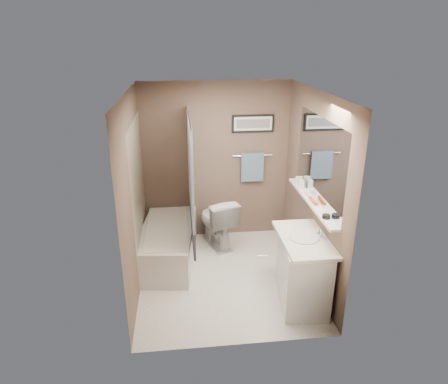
{
  "coord_description": "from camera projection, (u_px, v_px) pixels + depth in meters",
  "views": [
    {
      "loc": [
        -0.52,
        -4.48,
        2.99
      ],
      "look_at": [
        0.0,
        0.15,
        1.15
      ],
      "focal_mm": 32.0,
      "sensor_mm": 36.0,
      "label": 1
    }
  ],
  "objects": [
    {
      "name": "door_handle",
      "position": [
        262.0,
        256.0,
        3.84
      ],
      "size": [
        0.1,
        0.02,
        0.02
      ],
      "primitive_type": "cylinder",
      "rotation": [
        0.0,
        1.57,
        0.0
      ],
      "color": "silver",
      "rests_on": "door"
    },
    {
      "name": "vanity",
      "position": [
        303.0,
        271.0,
        4.69
      ],
      "size": [
        0.6,
        0.95,
        0.8
      ],
      "primitive_type": "cube",
      "rotation": [
        0.0,
        0.0,
        -0.12
      ],
      "color": "silver",
      "rests_on": "ground"
    },
    {
      "name": "mirror",
      "position": [
        319.0,
        160.0,
        4.67
      ],
      "size": [
        0.02,
        1.6,
        1.0
      ],
      "primitive_type": "cube",
      "color": "silver",
      "rests_on": "wall_right"
    },
    {
      "name": "faucet_knob",
      "position": [
        318.0,
        231.0,
        4.63
      ],
      "size": [
        0.05,
        0.05,
        0.05
      ],
      "primitive_type": "sphere",
      "color": "white",
      "rests_on": "countertop"
    },
    {
      "name": "glass_jar",
      "position": [
        298.0,
        180.0,
        5.36
      ],
      "size": [
        0.08,
        0.08,
        0.1
      ],
      "primitive_type": "cylinder",
      "color": "silver",
      "rests_on": "shelf"
    },
    {
      "name": "curtain_rod",
      "position": [
        189.0,
        116.0,
        4.96
      ],
      "size": [
        0.02,
        1.55,
        0.02
      ],
      "primitive_type": "cylinder",
      "rotation": [
        1.57,
        0.0,
        0.0
      ],
      "color": "silver",
      "rests_on": "wall_left"
    },
    {
      "name": "wall_right",
      "position": [
        312.0,
        189.0,
        4.96
      ],
      "size": [
        0.04,
        2.5,
        2.4
      ],
      "primitive_type": "cube",
      "color": "brown",
      "rests_on": "ground"
    },
    {
      "name": "sink_basin",
      "position": [
        304.0,
        237.0,
        4.52
      ],
      "size": [
        0.34,
        0.34,
        0.01
      ],
      "primitive_type": "cylinder",
      "color": "silver",
      "rests_on": "countertop"
    },
    {
      "name": "tile_surround",
      "position": [
        139.0,
        196.0,
        5.27
      ],
      "size": [
        0.02,
        1.55,
        2.0
      ],
      "primitive_type": "cube",
      "color": "tan",
      "rests_on": "wall_left"
    },
    {
      "name": "shelf",
      "position": [
        311.0,
        201.0,
        4.85
      ],
      "size": [
        0.12,
        1.6,
        0.03
      ],
      "primitive_type": "cube",
      "color": "silver",
      "rests_on": "wall_right"
    },
    {
      "name": "toilet",
      "position": [
        217.0,
        221.0,
        5.97
      ],
      "size": [
        0.65,
        0.86,
        0.78
      ],
      "primitive_type": "imported",
      "rotation": [
        0.0,
        0.0,
        3.46
      ],
      "color": "silver",
      "rests_on": "ground"
    },
    {
      "name": "ceiling",
      "position": [
        226.0,
        94.0,
        4.41
      ],
      "size": [
        2.2,
        2.5,
        0.04
      ],
      "primitive_type": "cube",
      "color": "silver",
      "rests_on": "wall_back"
    },
    {
      "name": "pink_comb",
      "position": [
        306.0,
        194.0,
        5.03
      ],
      "size": [
        0.04,
        0.16,
        0.01
      ],
      "primitive_type": "cube",
      "rotation": [
        0.0,
        0.0,
        -0.05
      ],
      "color": "pink",
      "rests_on": "shelf"
    },
    {
      "name": "wall_left",
      "position": [
        135.0,
        196.0,
        4.73
      ],
      "size": [
        0.04,
        2.5,
        2.4
      ],
      "primitive_type": "cube",
      "color": "brown",
      "rests_on": "ground"
    },
    {
      "name": "countertop",
      "position": [
        305.0,
        239.0,
        4.54
      ],
      "size": [
        0.54,
        0.96,
        0.04
      ],
      "primitive_type": "cube",
      "color": "silver",
      "rests_on": "vanity"
    },
    {
      "name": "art_mat",
      "position": [
        253.0,
        124.0,
        5.82
      ],
      "size": [
        0.56,
        0.0,
        0.2
      ],
      "primitive_type": "cube",
      "color": "white",
      "rests_on": "art_frame"
    },
    {
      "name": "tub_rim",
      "position": [
        167.0,
        228.0,
        5.52
      ],
      "size": [
        0.56,
        1.36,
        0.02
      ],
      "primitive_type": "cube",
      "color": "white",
      "rests_on": "bathtub"
    },
    {
      "name": "art_image",
      "position": [
        253.0,
        124.0,
        5.81
      ],
      "size": [
        0.5,
        0.0,
        0.13
      ],
      "primitive_type": "cube",
      "color": "#595959",
      "rests_on": "art_mat"
    },
    {
      "name": "hair_brush_front",
      "position": [
        313.0,
        201.0,
        4.78
      ],
      "size": [
        0.05,
        0.22,
        0.04
      ],
      "primitive_type": "cylinder",
      "rotation": [
        1.57,
        0.0,
        0.03
      ],
      "color": "#C5491B",
      "rests_on": "shelf"
    },
    {
      "name": "wall_back",
      "position": [
        216.0,
        163.0,
        5.98
      ],
      "size": [
        2.2,
        0.04,
        2.4
      ],
      "primitive_type": "cube",
      "color": "brown",
      "rests_on": "ground"
    },
    {
      "name": "art_frame",
      "position": [
        253.0,
        123.0,
        5.83
      ],
      "size": [
        0.62,
        0.02,
        0.26
      ],
      "primitive_type": "cube",
      "color": "black",
      "rests_on": "wall_back"
    },
    {
      "name": "curtain_upper",
      "position": [
        191.0,
        166.0,
        5.19
      ],
      "size": [
        0.03,
        1.45,
        1.28
      ],
      "primitive_type": "cube",
      "color": "silver",
      "rests_on": "curtain_rod"
    },
    {
      "name": "curtain_lower",
      "position": [
        192.0,
        222.0,
        5.49
      ],
      "size": [
        0.03,
        1.45,
        0.36
      ],
      "primitive_type": "cube",
      "color": "#28384C",
      "rests_on": "curtain_rod"
    },
    {
      "name": "towel_bar",
      "position": [
        252.0,
        155.0,
        5.99
      ],
      "size": [
        0.6,
        0.02,
        0.02
      ],
      "primitive_type": "cylinder",
      "rotation": [
        0.0,
        1.57,
        0.0
      ],
      "color": "silver",
      "rests_on": "wall_back"
    },
    {
      "name": "bathtub",
      "position": [
        168.0,
        244.0,
        5.61
      ],
      "size": [
        0.87,
        1.57,
        0.5
      ],
      "primitive_type": "cube",
      "rotation": [
        0.0,
        0.0,
        -0.11
      ],
      "color": "silver",
      "rests_on": "ground"
    },
    {
      "name": "door",
      "position": [
        297.0,
        257.0,
        3.83
      ],
      "size": [
        0.8,
        0.02,
        2.0
      ],
      "primitive_type": "cube",
      "color": "silver",
      "rests_on": "wall_front"
    },
    {
      "name": "ground",
      "position": [
        225.0,
        277.0,
        5.29
      ],
      "size": [
        2.5,
        2.5,
        0.0
      ],
      "primitive_type": "plane",
      "color": "silver",
      "rests_on": "ground"
    },
    {
      "name": "wall_front",
      "position": [
        241.0,
        241.0,
        3.71
      ],
      "size": [
        2.2,
        0.04,
        2.4
      ],
      "primitive_type": "cube",
      "color": "brown",
      "rests_on": "ground"
    },
    {
      "name": "soap_bottle",
      "position": [
        301.0,
        182.0,
        5.22
      ],
      "size": [
        0.08,
        0.08,
        0.15
      ],
      "primitive_type": "imported",
      "rotation": [
        0.0,
        0.0,
        -0.12
      ],
      "color": "#999999",
      "rests_on": "shelf"
    },
    {
      "name": "towel",
      "position": [
        252.0,
        167.0,
        6.04
      ],
      "size": [
        0.34,
        0.05,
        0.44
      ],
      "primitive_type": "cube",
      "color": "#84A5C0",
      "rests_on": "towel_bar"
    },
    {
      "name": "candle_bowl_near",
      "position": [
        326.0,
        216.0,
        4.37
      ],
      "size": [
        0.09,
        0.09,
        0.04
      ],
      "primitive_type": "cylinder",
      "color": "black",
      "rests_on": "shelf"
    },
    {
      "name": "faucet_spout",
      "position": [
        321.0,
        233.0,
        4.53
      ],
      "size": [
        0.02,
        0.02,
        0.1
      ],
      "primitive_type": "cylinder",
      "color": "silver",
      "rests_on": "countertop"
    }
  ]
}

